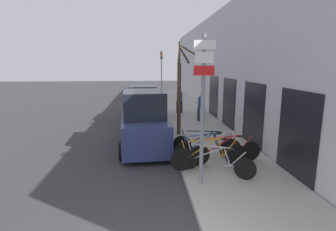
{
  "coord_description": "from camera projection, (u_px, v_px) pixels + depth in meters",
  "views": [
    {
      "loc": [
        -0.07,
        -3.35,
        3.38
      ],
      "look_at": [
        0.8,
        6.84,
        1.37
      ],
      "focal_mm": 28.0,
      "sensor_mm": 36.0,
      "label": 1
    }
  ],
  "objects": [
    {
      "name": "parked_car_0",
      "position": [
        144.0,
        123.0,
        10.57
      ],
      "size": [
        2.16,
        4.33,
        2.36
      ],
      "rotation": [
        0.0,
        0.0,
        0.06
      ],
      "color": "navy",
      "rests_on": "ground"
    },
    {
      "name": "pedestrian_near",
      "position": [
        179.0,
        99.0,
        17.54
      ],
      "size": [
        0.42,
        0.36,
        1.63
      ],
      "rotation": [
        0.0,
        0.0,
        -0.26
      ],
      "color": "#1E2338",
      "rests_on": "sidewalk_curb"
    },
    {
      "name": "sidewalk_curb",
      "position": [
        185.0,
        114.0,
        17.82
      ],
      "size": [
        3.2,
        32.0,
        0.15
      ],
      "color": "#9E9B93",
      "rests_on": "ground"
    },
    {
      "name": "bicycle_2",
      "position": [
        226.0,
        151.0,
        8.63
      ],
      "size": [
        2.49,
        0.53,
        0.94
      ],
      "rotation": [
        0.0,
        0.0,
        1.72
      ],
      "color": "black",
      "rests_on": "sidewalk_curb"
    },
    {
      "name": "pedestrian_far",
      "position": [
        201.0,
        105.0,
        15.01
      ],
      "size": [
        0.41,
        0.36,
        1.61
      ],
      "rotation": [
        0.0,
        0.0,
        -0.26
      ],
      "color": "#1E2338",
      "rests_on": "sidewalk_curb"
    },
    {
      "name": "bicycle_0",
      "position": [
        215.0,
        162.0,
        7.78
      ],
      "size": [
        2.04,
        1.29,
        0.88
      ],
      "rotation": [
        0.0,
        0.0,
        1.02
      ],
      "color": "black",
      "rests_on": "sidewalk_curb"
    },
    {
      "name": "bicycle_4",
      "position": [
        206.0,
        145.0,
        9.31
      ],
      "size": [
        2.33,
        0.82,
        0.95
      ],
      "rotation": [
        0.0,
        0.0,
        1.26
      ],
      "color": "black",
      "rests_on": "sidewalk_curb"
    },
    {
      "name": "bicycle_1",
      "position": [
        210.0,
        156.0,
        8.19
      ],
      "size": [
        2.51,
        0.51,
        0.99
      ],
      "rotation": [
        0.0,
        0.0,
        1.71
      ],
      "color": "black",
      "rests_on": "sidewalk_curb"
    },
    {
      "name": "street_tree",
      "position": [
        180.0,
        91.0,
        11.9
      ],
      "size": [
        1.47,
        1.28,
        4.24
      ],
      "color": "#4C3828",
      "rests_on": "sidewalk_curb"
    },
    {
      "name": "bicycle_3",
      "position": [
        206.0,
        148.0,
        8.96
      ],
      "size": [
        2.31,
        0.58,
        0.94
      ],
      "rotation": [
        0.0,
        0.0,
        1.76
      ],
      "color": "black",
      "rests_on": "sidewalk_curb"
    },
    {
      "name": "building_facade",
      "position": [
        212.0,
        67.0,
        17.28
      ],
      "size": [
        0.23,
        32.0,
        6.5
      ],
      "color": "#BCBCC1",
      "rests_on": "ground"
    },
    {
      "name": "traffic_light",
      "position": [
        161.0,
        68.0,
        24.46
      ],
      "size": [
        0.2,
        0.3,
        4.5
      ],
      "color": "gray",
      "rests_on": "sidewalk_curb"
    },
    {
      "name": "signpost",
      "position": [
        203.0,
        105.0,
        6.84
      ],
      "size": [
        0.55,
        0.13,
        3.97
      ],
      "color": "gray",
      "rests_on": "sidewalk_curb"
    },
    {
      "name": "parked_car_1",
      "position": [
        144.0,
        105.0,
        15.74
      ],
      "size": [
        2.15,
        4.23,
        2.14
      ],
      "rotation": [
        0.0,
        0.0,
        -0.05
      ],
      "color": "black",
      "rests_on": "ground"
    },
    {
      "name": "ground_plane",
      "position": [
        148.0,
        125.0,
        14.88
      ],
      "size": [
        80.0,
        80.0,
        0.0
      ],
      "primitive_type": "plane",
      "color": "#333335"
    }
  ]
}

